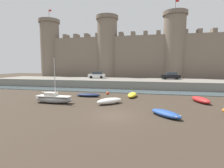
# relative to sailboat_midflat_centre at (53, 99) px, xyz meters

# --- Properties ---
(ground_plane) EXTENTS (160.00, 160.00, 0.00)m
(ground_plane) POSITION_rel_sailboat_midflat_centre_xyz_m (8.90, -3.82, -0.57)
(ground_plane) COLOR #382D23
(water_channel) EXTENTS (80.00, 4.50, 0.10)m
(water_channel) POSITION_rel_sailboat_midflat_centre_xyz_m (8.90, 12.05, -0.52)
(water_channel) COLOR #47565B
(water_channel) RESTS_ON ground
(quay_road) EXTENTS (67.13, 10.00, 1.73)m
(quay_road) POSITION_rel_sailboat_midflat_centre_xyz_m (8.90, 19.30, 0.30)
(quay_road) COLOR slate
(quay_road) RESTS_ON ground
(castle) EXTENTS (61.47, 6.35, 21.84)m
(castle) POSITION_rel_sailboat_midflat_centre_xyz_m (8.90, 29.62, 7.65)
(castle) COLOR #7A6B5B
(castle) RESTS_ON ground
(sailboat_midflat_centre) EXTENTS (5.25, 1.63, 5.87)m
(sailboat_midflat_centre) POSITION_rel_sailboat_midflat_centre_xyz_m (0.00, 0.00, 0.00)
(sailboat_midflat_centre) COLOR gray
(sailboat_midflat_centre) RESTS_ON ground
(rowboat_midflat_left) EXTENTS (3.93, 1.60, 0.56)m
(rowboat_midflat_left) POSITION_rel_sailboat_midflat_centre_xyz_m (2.79, 5.37, -0.27)
(rowboat_midflat_left) COLOR #141E3D
(rowboat_midflat_left) RESTS_ON ground
(rowboat_midflat_right) EXTENTS (3.30, 3.31, 0.60)m
(rowboat_midflat_right) POSITION_rel_sailboat_midflat_centre_xyz_m (13.79, -3.13, -0.25)
(rowboat_midflat_right) COLOR #234793
(rowboat_midflat_right) RESTS_ON ground
(rowboat_near_channel_left) EXTENTS (2.37, 3.85, 0.74)m
(rowboat_near_channel_left) POSITION_rel_sailboat_midflat_centre_xyz_m (18.78, 4.50, -0.18)
(rowboat_near_channel_left) COLOR red
(rowboat_near_channel_left) RESTS_ON ground
(rowboat_foreground_left) EXTENTS (1.43, 3.62, 0.69)m
(rowboat_foreground_left) POSITION_rel_sailboat_midflat_centre_xyz_m (9.56, 6.57, -0.21)
(rowboat_foreground_left) COLOR yellow
(rowboat_foreground_left) RESTS_ON ground
(rowboat_near_channel_right) EXTENTS (3.41, 3.41, 0.77)m
(rowboat_near_channel_right) POSITION_rel_sailboat_midflat_centre_xyz_m (7.27, 1.06, -0.16)
(rowboat_near_channel_right) COLOR silver
(rowboat_near_channel_right) RESTS_ON ground
(mooring_buoy_near_channel) EXTENTS (0.49, 0.49, 0.49)m
(mooring_buoy_near_channel) POSITION_rel_sailboat_midflat_centre_xyz_m (5.25, 7.99, -0.32)
(mooring_buoy_near_channel) COLOR #E04C1E
(mooring_buoy_near_channel) RESTS_ON ground
(car_quay_east) EXTENTS (4.22, 2.13, 1.62)m
(car_quay_east) POSITION_rel_sailboat_midflat_centre_xyz_m (16.72, 21.53, 1.94)
(car_quay_east) COLOR black
(car_quay_east) RESTS_ON quay_road
(car_quay_centre_east) EXTENTS (4.22, 2.13, 1.62)m
(car_quay_centre_east) POSITION_rel_sailboat_midflat_centre_xyz_m (-0.76, 21.14, 1.94)
(car_quay_centre_east) COLOR silver
(car_quay_centre_east) RESTS_ON quay_road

